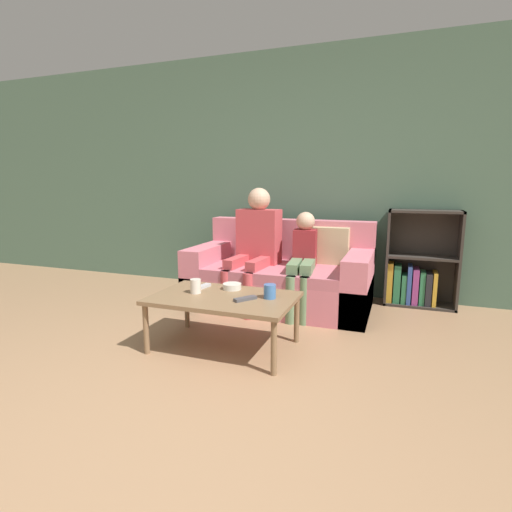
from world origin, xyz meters
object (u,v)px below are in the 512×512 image
Objects in this scene: couch at (282,278)px; cup_far at (196,286)px; bookshelf at (417,269)px; person_child at (303,257)px; tv_remote_0 at (245,299)px; tv_remote_1 at (202,287)px; person_adult at (256,239)px; snack_bowl at (232,286)px; cup_near at (270,291)px; coffee_table at (224,301)px.

couch is 16.22× the size of cup_far.
bookshelf is 1.20m from person_child.
tv_remote_0 is (0.09, -1.21, 0.13)m from couch.
person_adult is at bearing 93.50° from tv_remote_1.
tv_remote_0 is 1.17× the size of snack_bowl.
person_child is at bearing -2.84° from person_adult.
cup_near is at bearing 5.98° from cup_far.
tv_remote_0 is (0.19, -0.04, 0.05)m from coffee_table.
cup_far is 0.75× the size of snack_bowl.
bookshelf is 2.19m from tv_remote_1.
person_child reaches higher than tv_remote_0.
coffee_table is 1.09m from person_child.
cup_near is (-1.02, -1.58, 0.08)m from bookshelf.
tv_remote_0 is at bearing -49.67° from snack_bowl.
person_adult is (-0.25, -0.08, 0.39)m from couch.
cup_near is at bearing 10.46° from coffee_table.
coffee_table is at bearing -169.54° from cup_near.
bookshelf is 8.91× the size of cup_far.
couch is at bearing 83.14° from snack_bowl.
person_child reaches higher than cup_near.
bookshelf is at bearing 52.56° from tv_remote_1.
cup_far reaches higher than snack_bowl.
bookshelf is 2.13m from coffee_table.
person_child is 6.59× the size of snack_bowl.
person_adult is 11.40× the size of cup_near.
tv_remote_0 is at bearing -85.79° from couch.
bookshelf is 9.34× the size of cup_near.
couch reaches higher than tv_remote_0.
cup_far is 0.15m from tv_remote_1.
coffee_table is at bearing -20.84° from tv_remote_1.
person_adult is 8.17× the size of snack_bowl.
bookshelf is at bearing 45.91° from cup_far.
person_child is at bearing 117.18° from tv_remote_0.
coffee_table is 10.13× the size of cup_near.
tv_remote_1 is at bearing -108.95° from couch.
cup_near is (0.33, 0.06, 0.09)m from coffee_table.
coffee_table is at bearing -129.60° from bookshelf.
person_adult reaches higher than cup_near.
couch is at bearing -159.39° from bookshelf.
person_adult is at bearing -162.48° from couch.
coffee_table is at bearing -157.67° from tv_remote_0.
snack_bowl is at bearing -133.67° from bookshelf.
tv_remote_1 is at bearing -168.30° from tv_remote_0.
person_adult is (-1.50, -0.55, 0.31)m from bookshelf.
coffee_table is at bearing -84.52° from snack_bowl.
cup_far is at bearing 179.37° from coffee_table.
tv_remote_1 is (-0.58, 0.09, -0.04)m from cup_near.
cup_far is at bearing -150.91° from tv_remote_0.
cup_near is at bearing -77.99° from couch.
tv_remote_1 is at bearing 149.42° from coffee_table.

